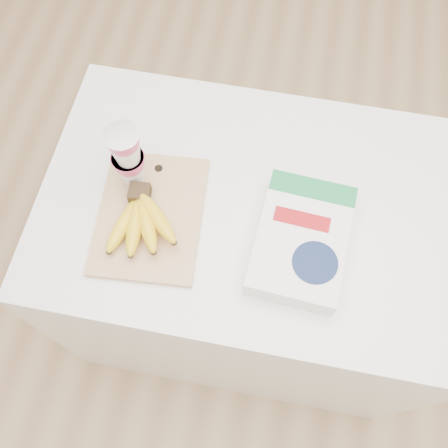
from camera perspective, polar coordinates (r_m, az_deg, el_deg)
name	(u,v)px	position (r m, az deg, el deg)	size (l,w,h in m)	color
room	(275,13)	(0.75, 5.82, 22.87)	(4.00, 4.00, 4.00)	tan
table	(246,261)	(1.56, 2.56, -4.22)	(1.04, 0.69, 0.78)	silver
cutting_board	(150,215)	(1.19, -8.42, 0.99)	(0.24, 0.33, 0.02)	tan
bananas	(141,220)	(1.15, -9.51, 0.46)	(0.18, 0.19, 0.07)	#382816
yogurt_stack	(127,156)	(1.15, -10.98, 7.64)	(0.08, 0.08, 0.19)	white
cereal_box	(301,240)	(1.14, 8.83, -1.84)	(0.22, 0.31, 0.07)	white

